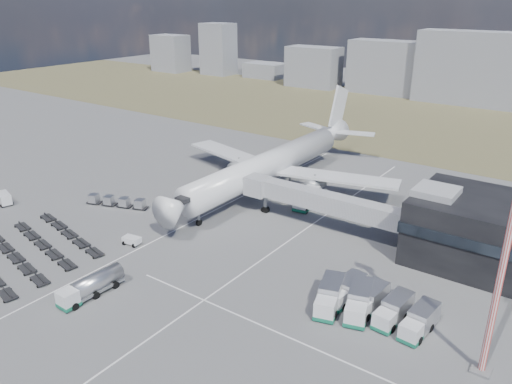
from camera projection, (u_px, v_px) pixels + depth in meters
The scene contains 15 objects.
ground at pixel (162, 245), 80.73m from camera, with size 420.00×420.00×0.00m, color #565659.
grass_strip at pixel (404, 118), 163.87m from camera, with size 420.00×90.00×0.01m, color brown.
lane_markings at pixel (220, 254), 77.70m from camera, with size 47.12×110.00×0.01m.
jet_bridge at pixel (312, 199), 85.69m from camera, with size 30.30×3.80×7.05m.
airliner at pixel (273, 163), 103.25m from camera, with size 51.59×64.53×17.62m.
skyline at pixel (492, 78), 178.55m from camera, with size 298.71×22.79×25.86m.
fuel_tanker at pixel (91, 286), 66.51m from camera, with size 2.62×9.41×3.02m.
pushback_tug at pixel (132, 241), 80.56m from camera, with size 2.85×1.60×1.33m, color silver.
utility_van at pixel (4, 199), 96.00m from camera, with size 4.18×1.89×2.24m, color silver.
catering_truck at pixel (307, 199), 94.38m from camera, with size 3.43×7.08×3.14m.
service_trucks_near at pixel (344, 299), 63.38m from camera, with size 8.28×9.14×3.08m.
service_trucks_far at pixel (381, 305), 62.36m from camera, with size 13.12×8.05×2.79m.
uld_row at pixel (117, 201), 94.96m from camera, with size 12.34×5.82×1.74m.
baggage_dollies at pixel (8, 253), 77.27m from camera, with size 28.53×24.83×0.81m.
floodlight_mast at pixel (504, 262), 48.66m from camera, with size 2.47×2.06×26.62m.
Camera 1 is at (54.29, -49.59, 37.61)m, focal length 35.00 mm.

